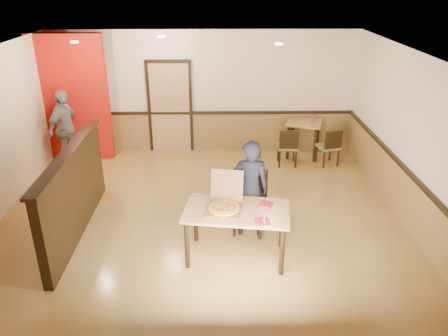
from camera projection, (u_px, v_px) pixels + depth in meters
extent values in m
plane|color=tan|center=(201.00, 224.00, 7.48)|extent=(7.00, 7.00, 0.00)
plane|color=black|center=(197.00, 58.00, 6.33)|extent=(7.00, 7.00, 0.00)
plane|color=beige|center=(204.00, 92.00, 10.09)|extent=(7.00, 0.00, 7.00)
plane|color=beige|center=(418.00, 147.00, 6.96)|extent=(0.00, 7.00, 7.00)
cube|color=olive|center=(205.00, 131.00, 10.46)|extent=(7.00, 0.04, 0.90)
cube|color=black|center=(205.00, 113.00, 10.25)|extent=(7.00, 0.06, 0.06)
cube|color=olive|center=(406.00, 199.00, 7.35)|extent=(0.04, 7.00, 0.90)
cube|color=black|center=(410.00, 174.00, 7.16)|extent=(0.06, 7.00, 0.06)
cube|color=tan|center=(170.00, 107.00, 10.19)|extent=(0.90, 0.06, 2.10)
cube|color=black|center=(74.00, 194.00, 6.98)|extent=(0.14, 3.00, 1.40)
cube|color=black|center=(68.00, 152.00, 6.68)|extent=(0.20, 3.10, 0.05)
cube|color=red|center=(72.00, 98.00, 9.59)|extent=(1.60, 0.20, 2.78)
cylinder|color=#FFF4B2|center=(74.00, 42.00, 7.94)|extent=(0.14, 0.14, 0.02)
cylinder|color=#FFF4B2|center=(161.00, 36.00, 8.60)|extent=(0.14, 0.14, 0.02)
cylinder|color=#FFF4B2|center=(279.00, 44.00, 7.73)|extent=(0.14, 0.14, 0.02)
cube|color=#B1804A|center=(237.00, 211.00, 6.31)|extent=(1.61, 1.06, 0.04)
cylinder|color=black|center=(187.00, 245.00, 6.23)|extent=(0.07, 0.07, 0.77)
cylinder|color=black|center=(196.00, 220.00, 6.87)|extent=(0.07, 0.07, 0.77)
cylinder|color=black|center=(282.00, 252.00, 6.08)|extent=(0.07, 0.07, 0.77)
cylinder|color=black|center=(282.00, 225.00, 6.72)|extent=(0.07, 0.07, 0.77)
cube|color=#5F6D40|center=(250.00, 204.00, 7.08)|extent=(0.62, 0.62, 0.07)
cube|color=black|center=(253.00, 182.00, 7.18)|extent=(0.48, 0.16, 0.49)
cylinder|color=black|center=(234.00, 224.00, 7.06)|extent=(0.05, 0.05, 0.44)
cylinder|color=black|center=(239.00, 211.00, 7.43)|extent=(0.05, 0.05, 0.44)
cylinder|color=black|center=(260.00, 227.00, 6.97)|extent=(0.05, 0.05, 0.44)
cylinder|color=black|center=(264.00, 214.00, 7.35)|extent=(0.05, 0.05, 0.44)
cube|color=#5F6D40|center=(287.00, 147.00, 9.61)|extent=(0.45, 0.45, 0.06)
cube|color=black|center=(289.00, 140.00, 9.34)|extent=(0.41, 0.06, 0.41)
cylinder|color=black|center=(294.00, 154.00, 9.87)|extent=(0.04, 0.04, 0.37)
cylinder|color=black|center=(296.00, 160.00, 9.54)|extent=(0.04, 0.04, 0.37)
cylinder|color=black|center=(278.00, 154.00, 9.88)|extent=(0.04, 0.04, 0.37)
cylinder|color=black|center=(280.00, 160.00, 9.55)|extent=(0.04, 0.04, 0.37)
cube|color=#5F6D40|center=(328.00, 147.00, 9.63)|extent=(0.52, 0.52, 0.06)
cube|color=black|center=(334.00, 140.00, 9.37)|extent=(0.40, 0.15, 0.40)
cylinder|color=black|center=(330.00, 153.00, 9.92)|extent=(0.04, 0.04, 0.37)
cylinder|color=black|center=(338.00, 159.00, 9.62)|extent=(0.04, 0.04, 0.37)
cylinder|color=black|center=(316.00, 155.00, 9.83)|extent=(0.04, 0.04, 0.37)
cylinder|color=black|center=(324.00, 160.00, 9.53)|extent=(0.04, 0.04, 0.37)
cube|color=#B1804A|center=(304.00, 122.00, 9.96)|extent=(0.97, 0.97, 0.04)
cylinder|color=black|center=(288.00, 142.00, 9.94)|extent=(0.07, 0.07, 0.79)
cylinder|color=black|center=(292.00, 134.00, 10.48)|extent=(0.07, 0.07, 0.79)
cylinder|color=black|center=(315.00, 145.00, 9.79)|extent=(0.07, 0.07, 0.79)
cylinder|color=black|center=(318.00, 136.00, 10.32)|extent=(0.07, 0.07, 0.79)
imported|color=black|center=(250.00, 189.00, 6.89)|extent=(0.62, 0.43, 1.64)
imported|color=gray|center=(65.00, 129.00, 9.43)|extent=(0.72, 1.08, 1.70)
cube|color=brown|center=(224.00, 210.00, 6.27)|extent=(0.55, 0.55, 0.03)
cube|color=brown|center=(227.00, 185.00, 6.42)|extent=(0.49, 0.17, 0.47)
cylinder|color=#DE9651|center=(224.00, 208.00, 6.25)|extent=(0.52, 0.52, 0.03)
cube|color=red|center=(262.00, 221.00, 6.00)|extent=(0.22, 0.22, 0.00)
cylinder|color=silver|center=(260.00, 221.00, 6.00)|extent=(0.02, 0.18, 0.01)
cube|color=silver|center=(264.00, 221.00, 6.00)|extent=(0.03, 0.19, 0.00)
cube|color=red|center=(266.00, 204.00, 6.45)|extent=(0.26, 0.26, 0.00)
cylinder|color=silver|center=(264.00, 204.00, 6.45)|extent=(0.07, 0.16, 0.01)
cube|color=silver|center=(268.00, 204.00, 6.45)|extent=(0.08, 0.17, 0.00)
cylinder|color=#9B501C|center=(312.00, 120.00, 9.80)|extent=(0.06, 0.06, 0.15)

